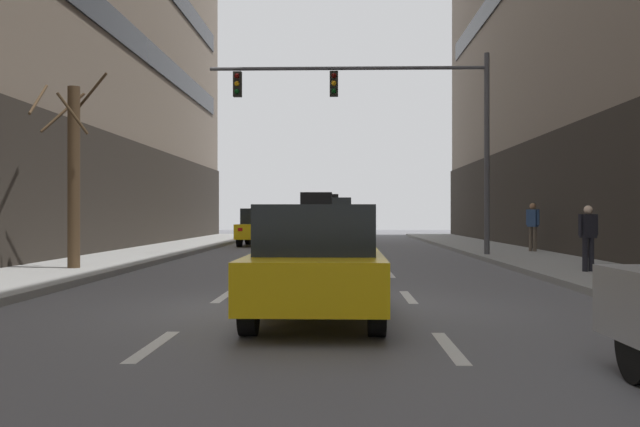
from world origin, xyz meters
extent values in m
plane|color=slate|center=(0.00, 0.00, 0.00)|extent=(120.00, 120.00, 0.00)
cube|color=silver|center=(-1.64, -3.00, 0.00)|extent=(0.16, 2.00, 0.01)
cube|color=silver|center=(-1.64, 2.00, 0.00)|extent=(0.16, 2.00, 0.01)
cube|color=silver|center=(-1.64, 7.00, 0.00)|extent=(0.16, 2.00, 0.01)
cube|color=silver|center=(-1.64, 12.00, 0.00)|extent=(0.16, 2.00, 0.01)
cube|color=silver|center=(-1.64, 17.00, 0.00)|extent=(0.16, 2.00, 0.01)
cube|color=silver|center=(-1.64, 22.00, 0.00)|extent=(0.16, 2.00, 0.01)
cube|color=silver|center=(-1.64, 27.00, 0.00)|extent=(0.16, 2.00, 0.01)
cube|color=silver|center=(-1.64, 32.00, 0.00)|extent=(0.16, 2.00, 0.01)
cube|color=silver|center=(1.64, -3.00, 0.00)|extent=(0.16, 2.00, 0.01)
cube|color=silver|center=(1.64, 2.00, 0.00)|extent=(0.16, 2.00, 0.01)
cube|color=silver|center=(1.64, 7.00, 0.00)|extent=(0.16, 2.00, 0.01)
cube|color=silver|center=(1.64, 12.00, 0.00)|extent=(0.16, 2.00, 0.01)
cube|color=silver|center=(1.64, 17.00, 0.00)|extent=(0.16, 2.00, 0.01)
cube|color=silver|center=(1.64, 22.00, 0.00)|extent=(0.16, 2.00, 0.01)
cube|color=silver|center=(1.64, 27.00, 0.00)|extent=(0.16, 2.00, 0.01)
cube|color=silver|center=(1.64, 32.00, 0.00)|extent=(0.16, 2.00, 0.01)
cylinder|color=black|center=(-0.64, 0.33, 0.32)|extent=(0.22, 0.64, 0.64)
cylinder|color=black|center=(0.90, 0.32, 0.32)|extent=(0.22, 0.64, 0.64)
cylinder|color=black|center=(-0.67, -2.27, 0.32)|extent=(0.22, 0.64, 0.64)
cylinder|color=black|center=(0.87, -2.28, 0.32)|extent=(0.22, 0.64, 0.64)
cube|color=yellow|center=(0.11, -0.98, 0.63)|extent=(1.81, 4.25, 0.62)
cube|color=black|center=(0.11, -1.17, 1.26)|extent=(1.56, 1.84, 0.65)
cube|color=white|center=(-0.49, 1.11, 0.73)|extent=(0.19, 0.08, 0.13)
cube|color=red|center=(-0.52, -3.05, 0.73)|extent=(0.19, 0.08, 0.13)
cube|color=white|center=(0.75, 1.10, 0.73)|extent=(0.19, 0.08, 0.13)
cube|color=red|center=(0.72, -3.06, 0.73)|extent=(0.19, 0.08, 0.13)
cube|color=black|center=(0.11, -1.17, 1.68)|extent=(0.43, 0.20, 0.17)
cylinder|color=black|center=(-4.12, 25.29, 0.35)|extent=(0.24, 0.70, 0.70)
cylinder|color=black|center=(-2.43, 25.27, 0.35)|extent=(0.24, 0.70, 0.70)
cylinder|color=black|center=(-4.15, 22.44, 0.35)|extent=(0.24, 0.70, 0.70)
cylinder|color=black|center=(-2.46, 22.42, 0.35)|extent=(0.24, 0.70, 0.70)
cube|color=yellow|center=(-3.29, 23.85, 0.69)|extent=(2.00, 4.67, 0.68)
cube|color=black|center=(-3.29, 23.64, 1.38)|extent=(1.71, 2.03, 0.72)
cube|color=white|center=(-3.94, 26.14, 0.80)|extent=(0.21, 0.09, 0.15)
cube|color=red|center=(-4.00, 21.58, 0.80)|extent=(0.21, 0.09, 0.15)
cube|color=white|center=(-2.58, 26.13, 0.80)|extent=(0.21, 0.09, 0.15)
cube|color=red|center=(-2.64, 21.56, 0.80)|extent=(0.21, 0.09, 0.15)
cube|color=black|center=(-3.29, 23.64, 1.84)|extent=(0.47, 0.22, 0.19)
cylinder|color=black|center=(-0.72, 25.76, 0.35)|extent=(0.24, 0.70, 0.70)
cylinder|color=black|center=(0.97, 25.73, 0.35)|extent=(0.24, 0.70, 0.70)
cylinder|color=black|center=(-0.77, 22.91, 0.35)|extent=(0.24, 0.70, 0.70)
cylinder|color=black|center=(0.92, 22.88, 0.35)|extent=(0.24, 0.70, 0.70)
cube|color=yellow|center=(0.10, 24.32, 0.82)|extent=(2.02, 4.68, 0.95)
cube|color=black|center=(0.10, 24.32, 1.78)|extent=(1.74, 2.78, 0.95)
cube|color=white|center=(-0.54, 26.62, 0.99)|extent=(0.21, 0.09, 0.15)
cube|color=red|center=(-0.62, 22.05, 0.99)|extent=(0.21, 0.09, 0.15)
cube|color=white|center=(0.82, 26.59, 0.99)|extent=(0.21, 0.09, 0.15)
cube|color=red|center=(0.74, 22.02, 0.99)|extent=(0.21, 0.09, 0.15)
cube|color=black|center=(0.10, 24.32, 2.35)|extent=(0.47, 0.22, 0.19)
cube|color=white|center=(3.18, -3.91, 0.77)|extent=(0.20, 0.08, 0.14)
cylinder|color=#4C4C51|center=(5.32, 13.75, 3.50)|extent=(0.18, 0.18, 6.71)
cylinder|color=#4C4C51|center=(0.68, 13.75, 6.37)|extent=(9.27, 0.12, 0.12)
cube|color=black|center=(0.22, 13.75, 5.85)|extent=(0.28, 0.24, 0.84)
sphere|color=#4B0704|center=(0.22, 13.61, 6.11)|extent=(0.17, 0.17, 0.17)
sphere|color=orange|center=(0.22, 13.61, 5.85)|extent=(0.17, 0.17, 0.17)
sphere|color=#073E10|center=(0.22, 13.61, 5.59)|extent=(0.17, 0.17, 0.17)
cube|color=black|center=(-3.03, 13.75, 5.85)|extent=(0.28, 0.24, 0.84)
sphere|color=#4B0704|center=(-3.03, 13.61, 6.11)|extent=(0.17, 0.17, 0.17)
sphere|color=orange|center=(-3.03, 13.61, 5.85)|extent=(0.17, 0.17, 0.17)
sphere|color=#073E10|center=(-3.03, 13.61, 5.59)|extent=(0.17, 0.17, 0.17)
cylinder|color=#4C3823|center=(-6.18, 7.07, 2.39)|extent=(0.30, 0.30, 4.50)
cylinder|color=#42301E|center=(-6.60, 7.46, 4.06)|extent=(0.86, 0.92, 1.13)
cylinder|color=#42301E|center=(-6.09, 6.73, 3.92)|extent=(0.76, 0.26, 1.02)
cylinder|color=#42301E|center=(-7.01, 6.94, 4.31)|extent=(0.34, 1.71, 1.01)
cylinder|color=#42301E|center=(-6.02, 7.61, 4.47)|extent=(1.15, 0.38, 1.19)
cylinder|color=brown|center=(7.42, 15.73, 0.58)|extent=(0.13, 0.13, 0.88)
cylinder|color=brown|center=(7.30, 15.85, 0.58)|extent=(0.13, 0.13, 0.88)
cube|color=navy|center=(7.36, 15.79, 1.34)|extent=(0.38, 0.38, 0.63)
sphere|color=#9E704C|center=(7.36, 15.79, 1.76)|extent=(0.23, 0.23, 0.23)
cylinder|color=navy|center=(7.51, 15.63, 1.37)|extent=(0.09, 0.09, 0.56)
cylinder|color=navy|center=(7.20, 15.95, 1.37)|extent=(0.09, 0.09, 0.56)
cylinder|color=black|center=(6.12, 6.25, 0.53)|extent=(0.13, 0.13, 0.78)
cylinder|color=black|center=(6.28, 6.31, 0.53)|extent=(0.13, 0.13, 0.78)
cube|color=black|center=(6.20, 6.28, 1.20)|extent=(0.39, 0.30, 0.55)
sphere|color=beige|center=(6.20, 6.28, 1.57)|extent=(0.20, 0.20, 0.20)
cylinder|color=black|center=(6.00, 6.21, 1.22)|extent=(0.09, 0.09, 0.50)
cylinder|color=black|center=(6.41, 6.35, 1.22)|extent=(0.09, 0.09, 0.50)
camera|label=1|loc=(0.44, -11.22, 1.46)|focal=41.86mm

